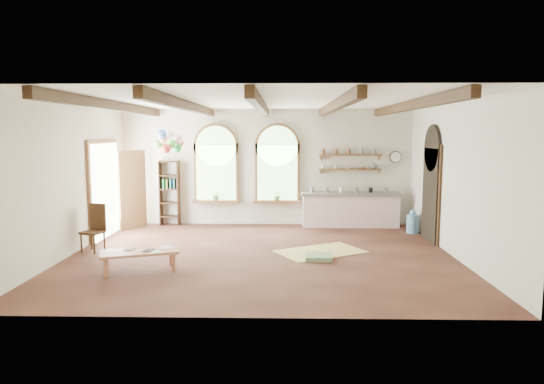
{
  "coord_description": "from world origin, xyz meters",
  "views": [
    {
      "loc": [
        0.45,
        -9.96,
        2.56
      ],
      "look_at": [
        0.21,
        0.6,
        1.26
      ],
      "focal_mm": 32.0,
      "sensor_mm": 36.0,
      "label": 1
    }
  ],
  "objects_px": {
    "coffee_table": "(140,253)",
    "side_chair": "(94,238)",
    "kitchen_counter": "(350,209)",
    "balloon_cluster": "(170,142)"
  },
  "relations": [
    {
      "from": "coffee_table",
      "to": "balloon_cluster",
      "type": "distance_m",
      "value": 4.08
    },
    {
      "from": "kitchen_counter",
      "to": "balloon_cluster",
      "type": "xyz_separation_m",
      "value": [
        -4.71,
        -0.9,
        1.86
      ]
    },
    {
      "from": "kitchen_counter",
      "to": "coffee_table",
      "type": "xyz_separation_m",
      "value": [
        -4.5,
        -4.46,
        -0.13
      ]
    },
    {
      "from": "coffee_table",
      "to": "side_chair",
      "type": "relative_size",
      "value": 1.47
    },
    {
      "from": "kitchen_counter",
      "to": "side_chair",
      "type": "distance_m",
      "value": 6.65
    },
    {
      "from": "coffee_table",
      "to": "side_chair",
      "type": "xyz_separation_m",
      "value": [
        -1.44,
        1.48,
        -0.05
      ]
    },
    {
      "from": "kitchen_counter",
      "to": "coffee_table",
      "type": "bearing_deg",
      "value": -135.28
    },
    {
      "from": "kitchen_counter",
      "to": "balloon_cluster",
      "type": "relative_size",
      "value": 2.34
    },
    {
      "from": "kitchen_counter",
      "to": "side_chair",
      "type": "bearing_deg",
      "value": -153.39
    },
    {
      "from": "kitchen_counter",
      "to": "side_chair",
      "type": "xyz_separation_m",
      "value": [
        -5.94,
        -2.98,
        -0.18
      ]
    }
  ]
}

